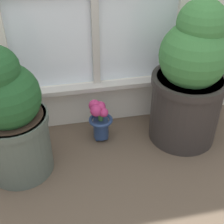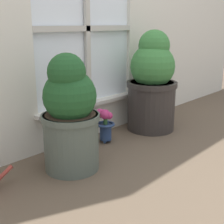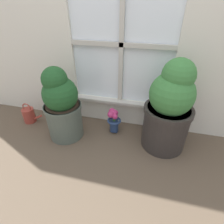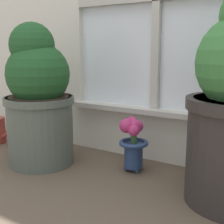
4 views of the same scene
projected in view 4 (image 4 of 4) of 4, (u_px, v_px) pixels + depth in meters
ground_plane at (95, 200)px, 1.11m from camera, size 10.00×10.00×0.00m
potted_plant_left at (39, 98)px, 1.42m from camera, size 0.32×0.32×0.65m
flower_vase at (133, 140)px, 1.35m from camera, size 0.13×0.13×0.24m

